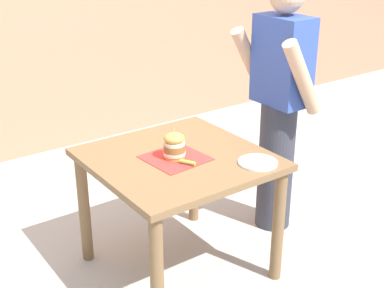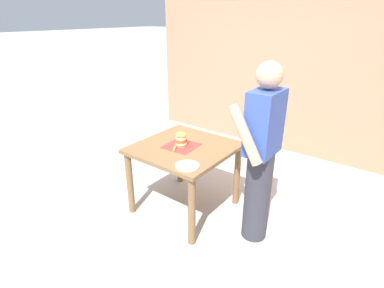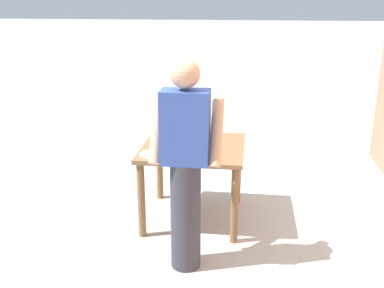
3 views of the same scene
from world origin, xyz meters
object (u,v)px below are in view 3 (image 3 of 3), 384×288
Objects in this scene: pickle_spear at (180,143)px; patio_table at (193,158)px; sandwich at (192,137)px; side_plate_with_forks at (151,154)px; diner_across_table at (186,164)px.

patio_table is at bearing 170.00° from pickle_spear.
patio_table is 0.21m from sandwich.
pickle_spear is 0.42× the size of side_plate_with_forks.
sandwich is at bearing -86.04° from diner_across_table.
side_plate_with_forks is (0.21, 0.33, -0.01)m from pickle_spear.
pickle_spear is 0.39m from side_plate_with_forks.
diner_across_table is (-0.06, 0.86, 0.05)m from sandwich.
pickle_spear is (0.13, -0.02, 0.14)m from patio_table.
pickle_spear is 0.88m from diner_across_table.
diner_across_table is at bearing 101.67° from pickle_spear.
patio_table is 4.36× the size of side_plate_with_forks.
diner_across_table reaches higher than side_plate_with_forks.
sandwich is 0.13m from pickle_spear.
patio_table is 0.87m from diner_across_table.
pickle_spear is at bearing 4.04° from sandwich.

